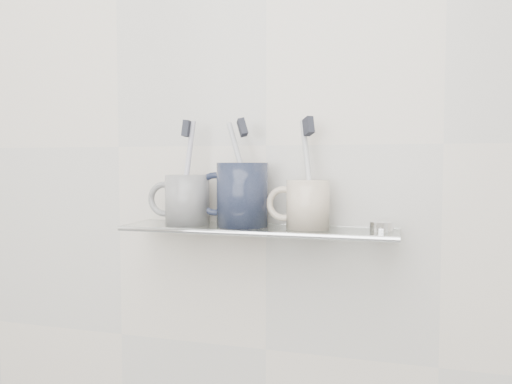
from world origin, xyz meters
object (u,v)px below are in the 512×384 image
(mug_left, at_px, (187,200))
(mug_center, at_px, (242,195))
(mug_right, at_px, (308,204))
(shelf_glass, at_px, (257,229))

(mug_left, bearing_deg, mug_center, 0.94)
(mug_left, distance_m, mug_center, 0.11)
(mug_center, distance_m, mug_right, 0.12)
(mug_right, bearing_deg, mug_center, -156.07)
(mug_left, xyz_separation_m, mug_right, (0.23, 0.00, -0.00))
(shelf_glass, height_order, mug_left, mug_left)
(shelf_glass, xyz_separation_m, mug_left, (-0.14, 0.00, 0.05))
(shelf_glass, bearing_deg, mug_left, 177.95)
(mug_center, bearing_deg, mug_left, 158.74)
(shelf_glass, distance_m, mug_right, 0.10)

